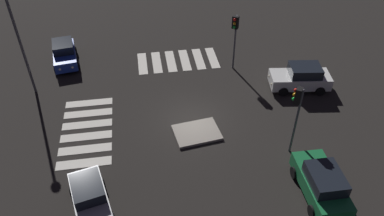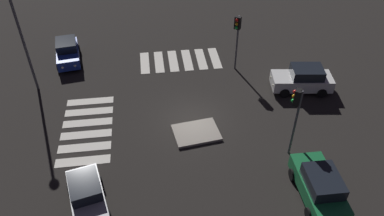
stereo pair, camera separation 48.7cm
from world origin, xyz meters
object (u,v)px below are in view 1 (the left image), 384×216
(traffic_light_west, at_px, (297,105))
(street_lamp, at_px, (13,20))
(car_silver, at_px, (90,198))
(traffic_island, at_px, (197,133))
(car_blue, at_px, (64,53))
(car_white, at_px, (301,77))
(car_green, at_px, (321,183))
(traffic_light_south, at_px, (235,30))

(traffic_light_west, xyz_separation_m, street_lamp, (16.03, -8.59, 2.12))
(car_silver, relative_size, traffic_light_west, 0.89)
(car_silver, distance_m, street_lamp, 12.88)
(traffic_island, bearing_deg, car_blue, -47.81)
(traffic_island, distance_m, car_silver, 7.91)
(car_white, bearing_deg, car_blue, -12.39)
(car_blue, height_order, traffic_light_west, traffic_light_west)
(street_lamp, bearing_deg, car_blue, -116.46)
(car_green, relative_size, traffic_light_west, 0.93)
(car_blue, relative_size, traffic_light_west, 0.90)
(car_blue, bearing_deg, traffic_island, 33.58)
(car_blue, bearing_deg, street_lamp, -35.07)
(car_white, height_order, traffic_light_south, traffic_light_south)
(traffic_island, height_order, car_silver, car_silver)
(car_white, xyz_separation_m, street_lamp, (19.12, -2.57, 4.69))
(traffic_light_west, height_order, street_lamp, street_lamp)
(car_white, distance_m, traffic_light_south, 5.92)
(traffic_island, distance_m, street_lamp, 13.72)
(car_blue, height_order, traffic_light_south, traffic_light_south)
(car_green, height_order, traffic_light_south, traffic_light_south)
(car_green, bearing_deg, car_white, -14.55)
(car_silver, relative_size, car_blue, 0.99)
(traffic_light_west, bearing_deg, car_silver, 47.13)
(car_green, relative_size, car_blue, 1.04)
(car_blue, bearing_deg, car_silver, 1.98)
(car_white, xyz_separation_m, traffic_light_west, (3.09, 6.02, 2.57))
(car_white, relative_size, car_silver, 1.09)
(car_silver, bearing_deg, traffic_island, 113.36)
(traffic_island, xyz_separation_m, car_green, (-5.66, 5.73, 0.82))
(traffic_island, relative_size, car_silver, 0.75)
(car_blue, relative_size, street_lamp, 0.50)
(traffic_light_west, distance_m, traffic_light_south, 9.36)
(traffic_island, relative_size, traffic_light_south, 0.69)
(car_green, xyz_separation_m, street_lamp, (16.52, -12.03, 4.70))
(car_white, distance_m, car_silver, 16.83)
(traffic_island, xyz_separation_m, car_white, (-8.25, -3.73, 0.83))
(car_silver, bearing_deg, traffic_light_south, 125.10)
(traffic_light_south, bearing_deg, car_silver, -5.12)
(car_white, distance_m, car_green, 9.80)
(traffic_island, bearing_deg, traffic_light_south, -119.73)
(car_white, height_order, car_blue, car_white)
(traffic_island, bearing_deg, car_silver, 37.06)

